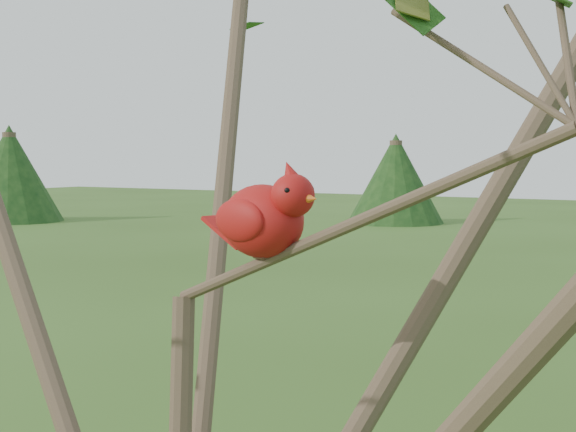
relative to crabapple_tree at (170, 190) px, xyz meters
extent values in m
ellipsoid|color=#A7170E|center=(0.08, 0.11, -0.05)|extent=(0.15, 0.13, 0.11)
sphere|color=#A7170E|center=(0.14, 0.10, -0.01)|extent=(0.07, 0.07, 0.06)
cone|color=#A7170E|center=(0.13, 0.10, 0.02)|extent=(0.05, 0.04, 0.05)
cone|color=#D85914|center=(0.17, 0.09, -0.01)|extent=(0.03, 0.03, 0.02)
ellipsoid|color=black|center=(0.16, 0.10, -0.01)|extent=(0.02, 0.03, 0.03)
cube|color=#A7170E|center=(0.00, 0.13, -0.07)|extent=(0.08, 0.05, 0.05)
ellipsoid|color=#A7170E|center=(0.08, 0.15, -0.04)|extent=(0.10, 0.05, 0.06)
ellipsoid|color=#A7170E|center=(0.07, 0.07, -0.04)|extent=(0.10, 0.05, 0.06)
cylinder|color=#463226|center=(-10.55, 23.83, -0.85)|extent=(0.38, 0.38, 2.54)
cone|color=black|center=(-10.55, 23.83, -0.75)|extent=(2.96, 2.96, 2.75)
cylinder|color=#463226|center=(-21.20, 18.13, -0.72)|extent=(0.42, 0.42, 2.81)
cone|color=black|center=(-21.20, 18.13, -0.60)|extent=(3.27, 3.27, 3.04)
camera|label=1|loc=(0.77, -0.94, 0.05)|focal=55.00mm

